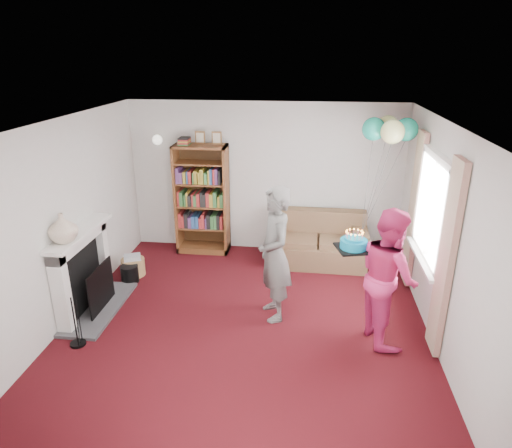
# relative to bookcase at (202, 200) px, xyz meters

# --- Properties ---
(ground) EXTENTS (5.00, 5.00, 0.00)m
(ground) POSITION_rel_bookcase_xyz_m (1.03, -2.30, -0.90)
(ground) COLOR black
(ground) RESTS_ON ground
(wall_back) EXTENTS (4.50, 0.02, 2.50)m
(wall_back) POSITION_rel_bookcase_xyz_m (1.03, 0.21, 0.35)
(wall_back) COLOR silver
(wall_back) RESTS_ON ground
(wall_left) EXTENTS (0.02, 5.00, 2.50)m
(wall_left) POSITION_rel_bookcase_xyz_m (-1.23, -2.30, 0.35)
(wall_left) COLOR silver
(wall_left) RESTS_ON ground
(wall_right) EXTENTS (0.02, 5.00, 2.50)m
(wall_right) POSITION_rel_bookcase_xyz_m (3.29, -2.30, 0.35)
(wall_right) COLOR silver
(wall_right) RESTS_ON ground
(ceiling) EXTENTS (4.50, 5.00, 0.01)m
(ceiling) POSITION_rel_bookcase_xyz_m (1.03, -2.30, 1.60)
(ceiling) COLOR white
(ceiling) RESTS_ON wall_back
(fireplace) EXTENTS (0.55, 1.80, 1.12)m
(fireplace) POSITION_rel_bookcase_xyz_m (-1.06, -2.11, -0.39)
(fireplace) COLOR #3F3F42
(fireplace) RESTS_ON ground
(window_bay) EXTENTS (0.14, 2.02, 2.20)m
(window_bay) POSITION_rel_bookcase_xyz_m (3.24, -1.70, 0.30)
(window_bay) COLOR white
(window_bay) RESTS_ON ground
(wall_sconce) EXTENTS (0.16, 0.23, 0.16)m
(wall_sconce) POSITION_rel_bookcase_xyz_m (-0.72, 0.06, 0.98)
(wall_sconce) COLOR gold
(wall_sconce) RESTS_ON ground
(bookcase) EXTENTS (0.87, 0.42, 2.04)m
(bookcase) POSITION_rel_bookcase_xyz_m (0.00, 0.00, 0.00)
(bookcase) COLOR #472B14
(bookcase) RESTS_ON ground
(sofa) EXTENTS (1.53, 0.81, 0.81)m
(sofa) POSITION_rel_bookcase_xyz_m (1.94, -0.24, -0.59)
(sofa) COLOR brown
(sofa) RESTS_ON ground
(wicker_basket) EXTENTS (0.35, 0.35, 0.32)m
(wicker_basket) POSITION_rel_bookcase_xyz_m (-0.87, -1.08, -0.76)
(wicker_basket) COLOR olive
(wicker_basket) RESTS_ON ground
(person_striped) EXTENTS (0.61, 0.74, 1.74)m
(person_striped) POSITION_rel_bookcase_xyz_m (1.37, -1.97, -0.03)
(person_striped) COLOR black
(person_striped) RESTS_ON ground
(person_magenta) EXTENTS (0.80, 0.92, 1.63)m
(person_magenta) POSITION_rel_bookcase_xyz_m (2.70, -2.30, -0.08)
(person_magenta) COLOR #CB2864
(person_magenta) RESTS_ON ground
(birthday_cake) EXTENTS (0.37, 0.37, 0.22)m
(birthday_cake) POSITION_rel_bookcase_xyz_m (2.29, -2.21, 0.26)
(birthday_cake) COLOR black
(birthday_cake) RESTS_ON ground
(balloons) EXTENTS (0.76, 0.76, 1.74)m
(balloons) POSITION_rel_bookcase_xyz_m (2.84, -0.60, 1.32)
(balloons) COLOR #3F3F3F
(balloons) RESTS_ON ground
(mantel_vase) EXTENTS (0.44, 0.44, 0.35)m
(mantel_vase) POSITION_rel_bookcase_xyz_m (-1.09, -2.45, 0.40)
(mantel_vase) COLOR beige
(mantel_vase) RESTS_ON fireplace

